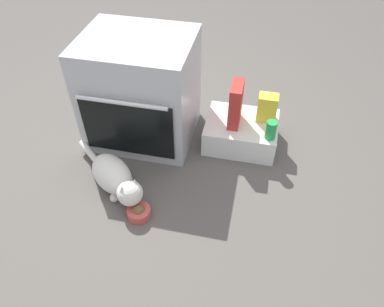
{
  "coord_description": "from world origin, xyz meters",
  "views": [
    {
      "loc": [
        0.66,
        -1.33,
        1.66
      ],
      "look_at": [
        0.35,
        0.08,
        0.25
      ],
      "focal_mm": 34.2,
      "sensor_mm": 36.0,
      "label": 1
    }
  ],
  "objects_px": {
    "oven": "(141,91)",
    "cereal_box": "(236,104)",
    "soda_can": "(271,130)",
    "food_bowl": "(139,212)",
    "cat": "(115,177)",
    "snack_bag": "(267,108)",
    "pantry_cabinet": "(241,132)"
  },
  "relations": [
    {
      "from": "oven",
      "to": "cereal_box",
      "type": "relative_size",
      "value": 2.46
    },
    {
      "from": "cereal_box",
      "to": "soda_can",
      "type": "relative_size",
      "value": 2.33
    },
    {
      "from": "food_bowl",
      "to": "cat",
      "type": "height_order",
      "value": "cat"
    },
    {
      "from": "snack_bag",
      "to": "oven",
      "type": "bearing_deg",
      "value": -172.91
    },
    {
      "from": "snack_bag",
      "to": "soda_can",
      "type": "distance_m",
      "value": 0.18
    },
    {
      "from": "food_bowl",
      "to": "soda_can",
      "type": "relative_size",
      "value": 1.08
    },
    {
      "from": "soda_can",
      "to": "oven",
      "type": "bearing_deg",
      "value": 174.83
    },
    {
      "from": "food_bowl",
      "to": "snack_bag",
      "type": "relative_size",
      "value": 0.72
    },
    {
      "from": "cat",
      "to": "soda_can",
      "type": "distance_m",
      "value": 0.96
    },
    {
      "from": "pantry_cabinet",
      "to": "cereal_box",
      "type": "height_order",
      "value": "cereal_box"
    },
    {
      "from": "pantry_cabinet",
      "to": "snack_bag",
      "type": "xyz_separation_m",
      "value": [
        0.14,
        0.06,
        0.18
      ]
    },
    {
      "from": "oven",
      "to": "snack_bag",
      "type": "bearing_deg",
      "value": 7.09
    },
    {
      "from": "cat",
      "to": "cereal_box",
      "type": "relative_size",
      "value": 1.96
    },
    {
      "from": "food_bowl",
      "to": "pantry_cabinet",
      "type": "bearing_deg",
      "value": 56.91
    },
    {
      "from": "snack_bag",
      "to": "food_bowl",
      "type": "bearing_deg",
      "value": -128.04
    },
    {
      "from": "oven",
      "to": "soda_can",
      "type": "xyz_separation_m",
      "value": [
        0.83,
        -0.07,
        -0.11
      ]
    },
    {
      "from": "oven",
      "to": "snack_bag",
      "type": "relative_size",
      "value": 3.83
    },
    {
      "from": "snack_bag",
      "to": "cereal_box",
      "type": "bearing_deg",
      "value": -159.23
    },
    {
      "from": "food_bowl",
      "to": "cereal_box",
      "type": "height_order",
      "value": "cereal_box"
    },
    {
      "from": "cereal_box",
      "to": "snack_bag",
      "type": "distance_m",
      "value": 0.21
    },
    {
      "from": "cat",
      "to": "snack_bag",
      "type": "bearing_deg",
      "value": 77.44
    },
    {
      "from": "oven",
      "to": "cat",
      "type": "height_order",
      "value": "oven"
    },
    {
      "from": "snack_bag",
      "to": "soda_can",
      "type": "xyz_separation_m",
      "value": [
        0.04,
        -0.17,
        -0.03
      ]
    },
    {
      "from": "food_bowl",
      "to": "snack_bag",
      "type": "distance_m",
      "value": 1.02
    },
    {
      "from": "oven",
      "to": "soda_can",
      "type": "height_order",
      "value": "oven"
    },
    {
      "from": "oven",
      "to": "food_bowl",
      "type": "xyz_separation_m",
      "value": [
        0.18,
        -0.68,
        -0.31
      ]
    },
    {
      "from": "oven",
      "to": "cereal_box",
      "type": "distance_m",
      "value": 0.6
    },
    {
      "from": "pantry_cabinet",
      "to": "cat",
      "type": "relative_size",
      "value": 0.83
    },
    {
      "from": "cat",
      "to": "soda_can",
      "type": "relative_size",
      "value": 4.58
    },
    {
      "from": "pantry_cabinet",
      "to": "snack_bag",
      "type": "height_order",
      "value": "snack_bag"
    },
    {
      "from": "snack_bag",
      "to": "soda_can",
      "type": "relative_size",
      "value": 1.5
    },
    {
      "from": "food_bowl",
      "to": "oven",
      "type": "bearing_deg",
      "value": 104.8
    }
  ]
}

